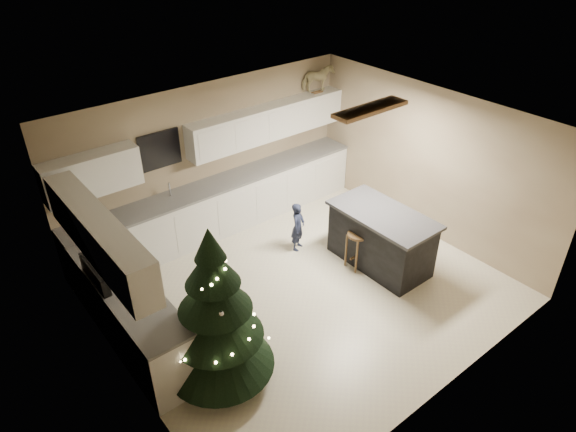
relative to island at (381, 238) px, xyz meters
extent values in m
plane|color=beige|center=(-1.40, 0.27, -0.48)|extent=(5.50, 5.50, 0.00)
cube|color=tan|center=(-1.40, 2.77, 0.82)|extent=(5.50, 0.02, 2.60)
cube|color=tan|center=(-1.40, -2.23, 0.82)|extent=(5.50, 0.02, 2.60)
cube|color=tan|center=(-4.15, 0.27, 0.82)|extent=(0.02, 5.00, 2.60)
cube|color=tan|center=(1.35, 0.27, 0.82)|extent=(0.02, 5.00, 2.60)
cube|color=silver|center=(-1.40, 0.27, 2.12)|extent=(5.50, 5.00, 0.02)
cube|color=brown|center=(-0.10, 0.37, 2.07)|extent=(1.25, 0.32, 0.06)
cube|color=white|center=(-0.10, 0.37, 2.04)|extent=(1.15, 0.24, 0.02)
cube|color=silver|center=(-1.40, 2.47, -0.03)|extent=(5.48, 0.60, 0.90)
cube|color=silver|center=(-3.85, 0.87, -0.03)|extent=(0.60, 2.60, 0.90)
cube|color=slate|center=(-1.40, 2.46, 0.44)|extent=(5.48, 0.62, 0.04)
cube|color=slate|center=(-3.84, 0.87, 0.44)|extent=(0.62, 2.60, 0.04)
cube|color=silver|center=(-3.45, 2.59, 1.22)|extent=(1.40, 0.35, 0.60)
cube|color=silver|center=(-0.25, 2.59, 1.22)|extent=(3.20, 0.35, 0.60)
cube|color=silver|center=(-3.98, 0.99, 1.22)|extent=(0.35, 2.60, 0.60)
cube|color=black|center=(-2.30, 2.74, 1.22)|extent=(0.70, 0.04, 0.60)
cube|color=#99999E|center=(-2.30, 2.47, 0.42)|extent=(0.55, 0.40, 0.06)
cylinder|color=#99999E|center=(-2.30, 2.57, 0.58)|extent=(0.03, 0.03, 0.24)
cube|color=black|center=(-3.83, 1.17, -0.03)|extent=(0.64, 0.75, 0.90)
cube|color=black|center=(-4.08, 1.17, 0.57)|extent=(0.10, 0.75, 0.30)
cube|color=black|center=(0.00, 0.00, -0.03)|extent=(0.80, 1.60, 0.90)
cube|color=#2B2B2F|center=(0.00, 0.00, 0.45)|extent=(0.90, 1.70, 0.05)
cylinder|color=brown|center=(-0.36, 0.17, 0.13)|extent=(0.33, 0.33, 0.04)
cylinder|color=brown|center=(-0.48, 0.05, -0.18)|extent=(0.04, 0.04, 0.59)
cylinder|color=brown|center=(-0.24, 0.05, -0.18)|extent=(0.04, 0.04, 0.59)
cylinder|color=brown|center=(-0.48, 0.29, -0.18)|extent=(0.04, 0.04, 0.59)
cylinder|color=brown|center=(-0.24, 0.29, -0.18)|extent=(0.04, 0.04, 0.59)
cube|color=brown|center=(-0.36, 0.17, -0.28)|extent=(0.25, 0.03, 0.03)
cylinder|color=#3F2816|center=(-3.25, -0.36, -0.33)|extent=(0.12, 0.12, 0.29)
cone|color=black|center=(-3.25, -0.36, 0.06)|extent=(1.33, 1.33, 0.69)
cone|color=black|center=(-3.25, -0.36, 0.50)|extent=(1.10, 1.10, 0.59)
cone|color=black|center=(-3.25, -0.36, 0.89)|extent=(0.86, 0.86, 0.54)
cone|color=black|center=(-3.25, -0.36, 1.23)|extent=(0.63, 0.63, 0.49)
cone|color=black|center=(-3.25, -0.36, 1.53)|extent=(0.35, 0.35, 0.39)
sphere|color=#FFD88C|center=(-2.56, -0.36, -0.23)|extent=(0.04, 0.04, 0.04)
sphere|color=#FFD88C|center=(-2.63, -0.09, -0.18)|extent=(0.04, 0.04, 0.04)
sphere|color=#FFD88C|center=(-2.79, 0.12, -0.13)|extent=(0.04, 0.04, 0.04)
sphere|color=#FFD88C|center=(-3.02, 0.24, -0.08)|extent=(0.04, 0.04, 0.04)
sphere|color=#FFD88C|center=(-3.27, 0.26, -0.02)|extent=(0.04, 0.04, 0.04)
sphere|color=#FFD88C|center=(-3.50, 0.19, 0.03)|extent=(0.04, 0.04, 0.04)
sphere|color=#FFD88C|center=(-3.68, 0.04, 0.08)|extent=(0.04, 0.04, 0.04)
sphere|color=#FFD88C|center=(-3.79, -0.17, 0.14)|extent=(0.04, 0.04, 0.04)
sphere|color=#FFD88C|center=(-3.80, -0.39, 0.19)|extent=(0.04, 0.04, 0.04)
sphere|color=#FFD88C|center=(-3.73, -0.59, 0.24)|extent=(0.04, 0.04, 0.04)
sphere|color=#FFD88C|center=(-3.59, -0.74, 0.30)|extent=(0.04, 0.04, 0.04)
sphere|color=#FFD88C|center=(-3.40, -0.83, 0.35)|extent=(0.04, 0.04, 0.04)
sphere|color=#FFD88C|center=(-3.21, -0.83, 0.40)|extent=(0.04, 0.04, 0.04)
sphere|color=#FFD88C|center=(-3.04, -0.76, 0.46)|extent=(0.04, 0.04, 0.04)
sphere|color=#FFD88C|center=(-2.91, -0.63, 0.51)|extent=(0.04, 0.04, 0.04)
sphere|color=#FFD88C|center=(-2.85, -0.47, 0.56)|extent=(0.04, 0.04, 0.04)
sphere|color=#FFD88C|center=(-2.86, -0.31, 0.62)|extent=(0.04, 0.04, 0.04)
sphere|color=#FFD88C|center=(-2.92, -0.17, 0.67)|extent=(0.04, 0.04, 0.04)
sphere|color=#FFD88C|center=(-3.03, -0.07, 0.72)|extent=(0.04, 0.04, 0.04)
sphere|color=#FFD88C|center=(-3.17, -0.02, 0.78)|extent=(0.04, 0.04, 0.04)
sphere|color=#FFD88C|center=(-3.30, -0.03, 0.83)|extent=(0.04, 0.04, 0.04)
sphere|color=#FFD88C|center=(-3.41, -0.09, 0.88)|extent=(0.04, 0.04, 0.04)
sphere|color=#FFD88C|center=(-3.49, -0.19, 0.94)|extent=(0.04, 0.04, 0.04)
sphere|color=#FFD88C|center=(-3.52, -0.30, 0.99)|extent=(0.04, 0.04, 0.04)
sphere|color=#FFD88C|center=(-3.50, -0.40, 1.04)|extent=(0.04, 0.04, 0.04)
sphere|color=#FFD88C|center=(-3.45, -0.48, 1.10)|extent=(0.04, 0.04, 0.04)
sphere|color=#FFD88C|center=(-3.37, -0.53, 1.15)|extent=(0.04, 0.04, 0.04)
sphere|color=#FFD88C|center=(-3.29, -0.55, 1.20)|extent=(0.04, 0.04, 0.04)
sphere|color=#FFD88C|center=(-3.22, -0.53, 1.25)|extent=(0.04, 0.04, 0.04)
sphere|color=#FFD88C|center=(-3.16, -0.49, 1.31)|extent=(0.04, 0.04, 0.04)
sphere|color=#FFD88C|center=(-3.13, -0.43, 1.36)|extent=(0.04, 0.04, 0.04)
sphere|color=#FFD88C|center=(-3.13, -0.38, 1.41)|extent=(0.04, 0.04, 0.04)
sphere|color=#FFD88C|center=(-3.15, -0.33, 1.47)|extent=(0.04, 0.04, 0.04)
sphere|color=#FFD88C|center=(-3.18, -0.31, 1.52)|extent=(0.04, 0.04, 0.04)
sphere|color=#FFD88C|center=(-3.22, -0.30, 1.57)|extent=(0.04, 0.04, 0.04)
sphere|color=silver|center=(-2.66, -0.36, -0.10)|extent=(0.07, 0.07, 0.07)
sphere|color=silver|center=(-3.57, 0.07, 0.08)|extent=(0.07, 0.07, 0.07)
sphere|color=silver|center=(-3.40, -0.80, 0.26)|extent=(0.07, 0.07, 0.07)
sphere|color=silver|center=(-2.87, -0.23, 0.43)|extent=(0.07, 0.07, 0.07)
sphere|color=silver|center=(-3.53, -0.15, 0.61)|extent=(0.07, 0.07, 0.07)
sphere|color=silver|center=(-3.25, -0.64, 0.78)|extent=(0.07, 0.07, 0.07)
sphere|color=silver|center=(-3.08, -0.23, 0.96)|extent=(0.07, 0.07, 0.07)
sphere|color=silver|center=(-3.40, -0.31, 1.14)|extent=(0.07, 0.07, 0.07)
sphere|color=silver|center=(-3.22, -0.45, 1.31)|extent=(0.07, 0.07, 0.07)
sphere|color=silver|center=(-3.23, -0.33, 1.49)|extent=(0.07, 0.07, 0.07)
imported|color=black|center=(-0.77, 1.15, -0.05)|extent=(0.38, 0.33, 0.87)
cube|color=brown|center=(0.89, 2.56, 1.53)|extent=(0.23, 0.02, 0.02)
cube|color=brown|center=(0.89, 2.63, 1.53)|extent=(0.23, 0.02, 0.02)
imported|color=beige|center=(0.89, 2.59, 1.78)|extent=(0.62, 0.39, 0.48)
camera|label=1|loc=(-5.37, -4.31, 4.63)|focal=32.00mm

